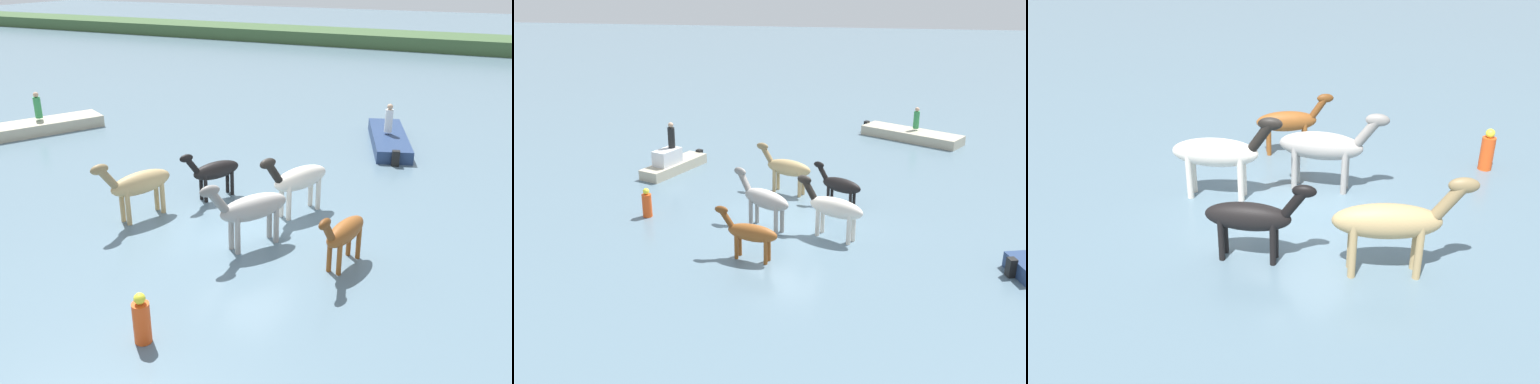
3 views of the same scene
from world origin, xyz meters
TOP-DOWN VIEW (x-y plane):
  - ground_plane at (0.00, 0.00)m, footprint 170.62×170.62m
  - distant_shoreline at (0.00, 40.63)m, footprint 153.56×6.00m
  - horse_rear_stallion at (0.53, -0.67)m, footprint 1.73×2.45m
  - horse_chestnut_trailing at (-3.25, -0.48)m, footprint 1.28×2.56m
  - horse_dun_straggler at (3.07, -0.62)m, footprint 0.83×2.20m
  - horse_pinto_flank at (-1.99, 1.83)m, footprint 1.32×2.08m
  - horse_lead at (0.90, 1.84)m, footprint 1.50×2.56m
  - boat_dinghy_port at (-12.95, 4.96)m, footprint 4.03×5.63m
  - boat_motor_center at (1.91, 9.86)m, footprint 2.86×5.18m
  - person_boatman_standing at (-13.07, 5.18)m, footprint 0.32×0.32m
  - person_helmsman_aft at (1.84, 9.82)m, footprint 0.32×0.32m
  - buoy_channel_marker at (0.32, -5.25)m, footprint 0.36×0.36m

SIDE VIEW (x-z plane):
  - ground_plane at x=0.00m, z-range 0.00..0.00m
  - distant_shoreline at x=0.00m, z-range -1.20..1.20m
  - boat_motor_center at x=1.91m, z-range -0.20..0.55m
  - boat_dinghy_port at x=-12.95m, z-range -0.20..0.57m
  - buoy_channel_marker at x=0.32m, z-range -0.06..1.08m
  - horse_pinto_flank at x=-1.99m, z-range 0.09..1.78m
  - horse_dun_straggler at x=3.07m, z-range 0.09..1.79m
  - horse_chestnut_trailing at x=-3.25m, z-range 0.10..2.11m
  - horse_rear_stallion at x=0.53m, z-range 0.10..2.15m
  - horse_lead at x=0.90m, z-range 0.10..2.16m
  - person_helmsman_aft at x=1.84m, z-range 0.55..1.74m
  - person_boatman_standing at x=-13.07m, z-range 0.57..1.76m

